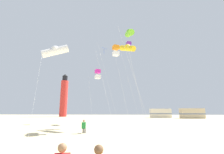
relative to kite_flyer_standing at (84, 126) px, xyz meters
The scene contains 12 objects.
kite_flyer_standing is the anchor object (origin of this frame).
kite_tube_white 7.37m from the kite_flyer_standing, 166.15° to the right, with size 2.99×2.50×8.10m.
kite_tube_gold 11.07m from the kite_flyer_standing, 51.31° to the left, with size 3.11×3.16×10.40m.
kite_tube_cyan 19.04m from the kite_flyer_standing, 75.15° to the left, with size 3.36×3.51×13.87m.
kite_box_violet 13.51m from the kite_flyer_standing, 60.98° to the left, with size 2.64×2.64×11.62m.
kite_box_orange 8.50m from the kite_flyer_standing, 40.05° to the left, with size 2.64×2.64×8.94m.
kite_diamond_blue 18.95m from the kite_flyer_standing, 91.12° to the left, with size 3.51×3.30×13.90m.
kite_box_magenta 7.59m from the kite_flyer_standing, 87.15° to the left, with size 1.62×1.62×6.97m.
kite_tube_lime 11.78m from the kite_flyer_standing, 40.11° to the left, with size 3.18×3.17×11.72m.
lighthouse_distant 53.29m from the kite_flyer_standing, 113.40° to the left, with size 2.80×2.80×16.80m.
rv_van_cream 42.56m from the kite_flyer_standing, 70.44° to the left, with size 6.53×2.61×2.80m.
rv_van_tan 41.43m from the kite_flyer_standing, 57.84° to the left, with size 6.55×2.66×2.80m.
Camera 1 is at (2.93, -6.82, 1.83)m, focal length 26.52 mm.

